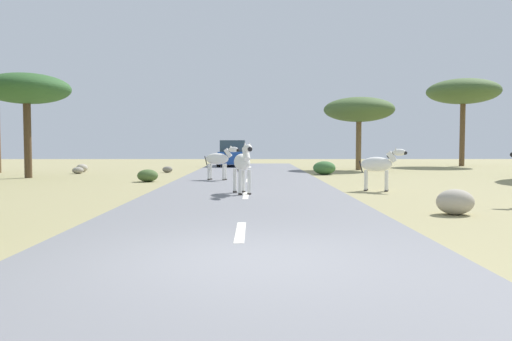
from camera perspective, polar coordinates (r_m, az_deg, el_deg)
The scene contains 16 objects.
ground_plane at distance 6.59m, azimuth -1.58°, elevation -10.46°, with size 90.00×90.00×0.00m, color #998E60.
road at distance 6.58m, azimuth -2.24°, elevation -10.24°, with size 6.00×64.00×0.05m, color slate.
lane_markings at distance 5.61m, azimuth -2.60°, elevation -12.31°, with size 0.16×56.00×0.01m.
zebra_0 at distance 14.92m, azimuth -1.53°, elevation 0.86°, with size 0.70×1.61×1.55m.
zebra_1 at distance 16.80m, azimuth 13.84°, elevation 0.63°, with size 1.47×0.74×1.44m.
zebra_3 at distance 20.79m, azimuth -4.23°, elevation 1.28°, with size 1.49×0.66×1.44m.
car_0 at distance 33.96m, azimuth -2.60°, elevation 1.86°, with size 2.06×4.36×1.74m.
tree_2 at distance 25.07m, azimuth -24.67°, elevation 8.37°, with size 3.86×3.86×4.71m.
tree_3 at distance 30.35m, azimuth 11.64°, elevation 6.76°, with size 4.14×4.14×4.30m.
tree_7 at distance 37.98m, azimuth 22.52°, elevation 8.26°, with size 4.94×4.94×6.06m.
bush_0 at distance 20.87m, azimuth -12.23°, elevation -0.57°, with size 0.84×0.76×0.51m, color #425B2D.
bush_1 at distance 25.41m, azimuth 7.78°, elevation 0.29°, with size 1.13×1.02×0.68m, color #386633.
rock_0 at distance 27.58m, azimuth -19.61°, elevation 0.02°, with size 0.58×0.55×0.35m, color gray.
rock_1 at distance 29.15m, azimuth -19.19°, elevation 0.27°, with size 0.61×0.59×0.44m, color #A89E8C.
rock_2 at distance 11.73m, azimuth 21.72°, elevation -3.34°, with size 0.81×0.67×0.56m, color #A89E8C.
rock_3 at distance 27.39m, azimuth -10.04°, elevation 0.11°, with size 0.54×0.39×0.34m, color gray.
Camera 1 is at (0.15, -6.40, 1.54)m, focal length 35.14 mm.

